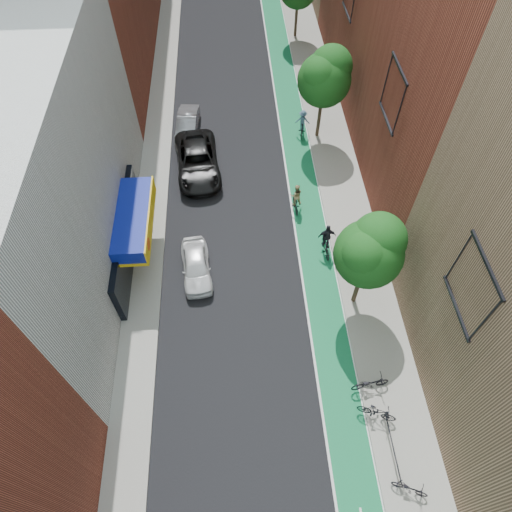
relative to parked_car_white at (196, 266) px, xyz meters
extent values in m
cube|color=#136B43|center=(7.00, 13.53, -0.66)|extent=(2.00, 68.00, 0.01)
cube|color=gray|center=(-3.00, 13.53, -0.59)|extent=(2.00, 68.00, 0.15)
cube|color=gray|center=(9.50, 13.53, -0.59)|extent=(3.00, 68.00, 0.15)
cube|color=silver|center=(-8.00, 1.53, 5.33)|extent=(8.00, 20.00, 12.00)
cylinder|color=#332619|center=(8.60, -2.47, 0.98)|extent=(0.24, 0.24, 3.30)
sphere|color=#144512|center=(8.60, -2.47, 3.71)|extent=(3.36, 3.36, 3.36)
sphere|color=#144512|center=(9.00, -2.17, 4.43)|extent=(2.64, 2.64, 2.64)
sphere|color=#144512|center=(8.30, -2.77, 4.19)|extent=(2.40, 2.40, 2.40)
cylinder|color=#332619|center=(8.60, 11.53, 1.06)|extent=(0.24, 0.24, 3.47)
sphere|color=#144512|center=(8.60, 11.53, 3.93)|extent=(3.53, 3.53, 3.53)
sphere|color=#144512|center=(9.00, 11.83, 4.69)|extent=(2.77, 2.77, 2.77)
sphere|color=#144512|center=(8.30, 11.23, 4.43)|extent=(2.52, 2.52, 2.52)
cylinder|color=#332619|center=(8.60, 25.53, 0.93)|extent=(0.24, 0.24, 3.19)
imported|color=silver|center=(0.00, 0.00, 0.00)|extent=(1.98, 4.07, 1.34)
imported|color=black|center=(0.00, 8.51, 0.17)|extent=(3.37, 6.28, 1.68)
imported|color=gray|center=(-0.81, 12.70, 0.00)|extent=(1.79, 4.17, 1.34)
imported|color=black|center=(6.20, 4.57, -0.18)|extent=(0.56, 1.65, 0.98)
imported|color=tan|center=(6.20, 4.67, 0.47)|extent=(0.80, 0.65, 1.58)
imported|color=black|center=(7.60, 1.11, -0.18)|extent=(0.68, 1.87, 0.97)
imported|color=black|center=(7.60, 1.21, 0.56)|extent=(1.04, 0.45, 1.77)
imported|color=black|center=(7.53, 11.90, -0.12)|extent=(0.85, 1.89, 1.10)
imported|color=#44627B|center=(7.53, 12.00, 0.47)|extent=(1.11, 0.76, 1.57)
imported|color=black|center=(8.40, -7.39, -0.03)|extent=(1.94, 0.89, 0.98)
imported|color=black|center=(8.40, -8.78, 0.03)|extent=(1.89, 1.18, 1.10)
imported|color=black|center=(9.13, -11.96, -0.12)|extent=(1.62, 1.11, 0.81)
camera|label=1|loc=(2.44, -14.98, 21.12)|focal=32.00mm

